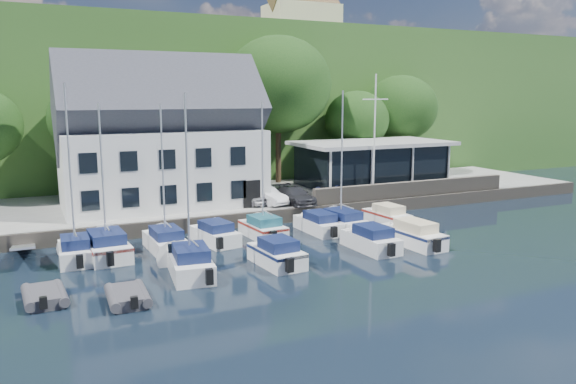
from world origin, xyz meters
The scene contains 34 objects.
ground centered at (0.00, 0.00, 0.00)m, with size 180.00×180.00×0.00m, color black.
quay centered at (0.00, 17.50, 0.50)m, with size 60.00×13.00×1.00m, color #9B9C96.
quay_face centered at (0.00, 11.00, 0.50)m, with size 60.00×0.30×1.00m, color #615A4E.
hillside centered at (0.00, 62.00, 8.00)m, with size 160.00×75.00×16.00m, color #2F5A21.
field_patch centered at (8.00, 70.00, 16.15)m, with size 50.00×30.00×0.30m, color #5C6934.
farmhouse centered at (22.00, 52.00, 20.10)m, with size 10.40×7.00×8.20m, color beige, non-canonical shape.
harbor_building centered at (-7.00, 16.50, 5.35)m, with size 14.40×8.20×8.70m, color silver, non-canonical shape.
club_pavilion centered at (11.00, 16.00, 3.05)m, with size 13.20×7.20×4.10m, color black, non-canonical shape.
seawall centered at (12.00, 11.40, 1.60)m, with size 18.00×0.50×1.20m, color #615A4E.
gangway centered at (-16.50, 9.00, 0.00)m, with size 1.20×6.00×1.40m, color silver, non-canonical shape.
car_silver centered at (-1.21, 13.82, 1.61)m, with size 1.45×3.60×1.23m, color #B3B3B8.
car_white centered at (-0.04, 13.27, 1.63)m, with size 1.34×3.83×1.26m, color white.
car_dgrey centered at (1.96, 12.52, 1.63)m, with size 1.77×4.35×1.26m, color #2D2D32.
car_blue centered at (6.17, 13.20, 1.59)m, with size 1.37×3.48×1.19m, color navy.
flagpole centered at (8.67, 12.17, 5.81)m, with size 2.31×0.20×9.62m, color silver, non-canonical shape.
tree_1 centered at (-11.12, 22.06, 5.59)m, with size 6.72×6.72×9.19m, color black, non-canonical shape.
tree_2 centered at (-1.60, 22.01, 6.37)m, with size 7.86×7.86×10.74m, color black, non-canonical shape.
tree_3 centered at (5.14, 22.67, 7.67)m, with size 9.76×9.76×13.34m, color black, non-canonical shape.
tree_4 centered at (12.99, 21.72, 5.22)m, with size 6.18×6.18×8.45m, color black, non-canonical shape.
tree_5 centered at (18.43, 22.16, 6.00)m, with size 7.32×7.32×10.00m, color black, non-canonical shape.
boat_r1_0 centered at (-13.93, 7.27, 4.43)m, with size 1.86×5.28×8.87m, color white, non-canonical shape.
boat_r1_1 centered at (-12.27, 7.43, 4.74)m, with size 2.30×6.52×9.49m, color white, non-canonical shape.
boat_r1_2 centered at (-8.96, 7.31, 4.37)m, with size 1.96×6.05×8.74m, color white, non-canonical shape.
boat_r1_3 centered at (-5.80, 7.78, 0.71)m, with size 1.91×5.44×1.41m, color white, non-canonical shape.
boat_r1_4 centered at (-2.54, 7.89, 4.35)m, with size 2.00×5.40×8.69m, color white, non-canonical shape.
boat_r1_5 centered at (1.31, 7.58, 0.70)m, with size 1.82×5.97×1.40m, color white, non-canonical shape.
boat_r1_6 centered at (2.96, 7.42, 4.37)m, with size 2.02×6.53×8.75m, color white, non-canonical shape.
boat_r1_7 centered at (6.78, 7.56, 0.72)m, with size 1.78×5.40×1.44m, color white, non-canonical shape.
boat_r2_1 centered at (-8.86, 2.31, 4.77)m, with size 2.11×6.31×9.54m, color white, non-canonical shape.
boat_r2_2 centered at (-4.18, 2.01, 0.76)m, with size 2.00×5.25×1.51m, color white, non-canonical shape.
boat_r2_3 centered at (2.05, 2.42, 0.75)m, with size 1.97×5.76×1.50m, color white, non-canonical shape.
boat_r2_4 centered at (4.97, 2.25, 0.78)m, with size 1.88×6.50×1.56m, color white, non-canonical shape.
dinghy_0 centered at (-15.69, 1.36, 0.36)m, with size 1.84×3.07×0.72m, color #3C3B41, non-canonical shape.
dinghy_1 centered at (-12.37, -0.21, 0.36)m, with size 1.83×3.04×0.71m, color #3C3B41, non-canonical shape.
Camera 1 is at (-15.92, -24.60, 9.02)m, focal length 35.00 mm.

